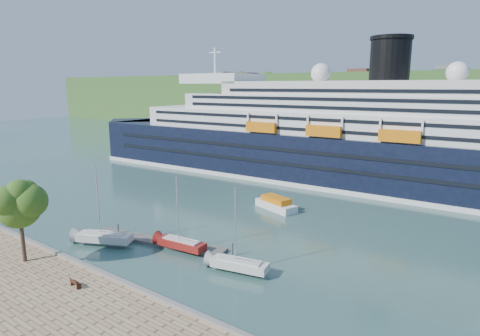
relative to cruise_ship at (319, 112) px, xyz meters
name	(u,v)px	position (x,y,z in m)	size (l,w,h in m)	color
ground	(82,272)	(-1.50, -53.49, -13.93)	(400.00, 400.00, 0.00)	#294A43
far_hillside	(418,104)	(-1.50, 91.51, -1.93)	(400.00, 50.00, 24.00)	#315220
quay_coping	(79,262)	(-1.50, -53.69, -12.78)	(220.00, 0.50, 0.30)	slate
cruise_ship	(319,112)	(0.00, 0.00, 0.00)	(124.07, 18.07, 27.86)	black
park_bench	(76,283)	(2.73, -56.69, -12.49)	(1.36, 0.56, 0.87)	#492314
promenade_tree	(20,217)	(-6.72, -56.66, -8.09)	(5.84, 5.84, 9.68)	#2E5A17
floating_pontoon	(158,241)	(-1.00, -43.30, -13.73)	(18.30, 2.24, 0.41)	#66615A
sailboat_white_near	(102,207)	(-5.71, -47.57, -9.13)	(7.43, 2.06, 9.59)	silver
sailboat_red	(181,216)	(3.18, -43.35, -9.58)	(6.73, 1.87, 8.69)	maroon
sailboat_white_far	(239,233)	(12.02, -43.88, -9.58)	(6.73, 1.87, 8.70)	silver
tender_launch	(276,203)	(3.80, -22.83, -12.90)	(7.45, 2.55, 2.06)	orange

